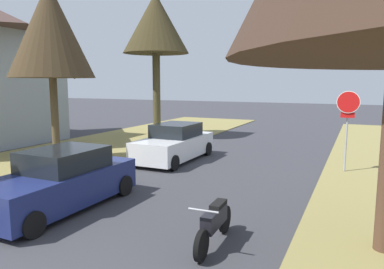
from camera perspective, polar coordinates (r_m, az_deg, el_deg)
name	(u,v)px	position (r m, az deg, el deg)	size (l,w,h in m)	color
stop_sign_far	(348,114)	(14.39, 23.28, 3.02)	(0.81, 0.25, 2.97)	#9EA0A5
street_tree_left_mid_a	(50,31)	(15.47, -21.39, 14.93)	(3.27, 3.27, 7.08)	brown
street_tree_left_mid_b	(156,25)	(22.16, -5.74, 16.80)	(3.87, 3.87, 8.42)	#484127
parked_sedan_navy	(60,181)	(10.28, -19.98, -6.95)	(1.97, 4.41, 1.57)	navy
parked_sedan_white	(174,144)	(15.60, -2.77, -1.43)	(1.97, 4.41, 1.57)	white
parked_motorcycle	(215,222)	(7.64, 3.56, -13.62)	(0.60, 2.05, 0.97)	black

